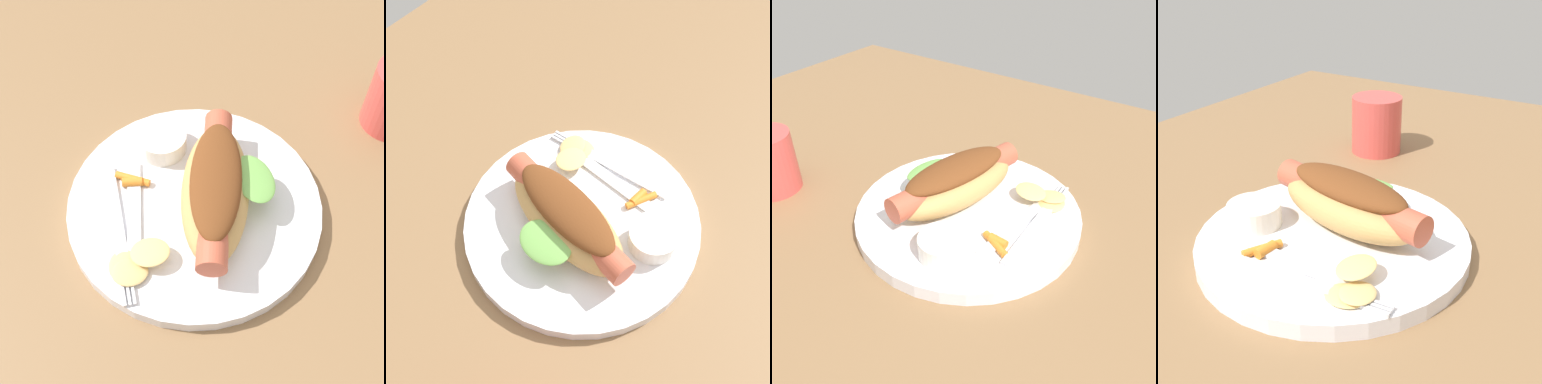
% 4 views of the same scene
% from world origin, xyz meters
% --- Properties ---
extents(ground_plane, '(1.20, 0.90, 0.02)m').
position_xyz_m(ground_plane, '(0.00, 0.00, -0.01)').
color(ground_plane, olive).
extents(plate, '(0.26, 0.26, 0.02)m').
position_xyz_m(plate, '(-0.00, -0.01, 0.01)').
color(plate, white).
rests_on(plate, ground_plane).
extents(hot_dog, '(0.11, 0.18, 0.06)m').
position_xyz_m(hot_dog, '(0.02, -0.01, 0.05)').
color(hot_dog, tan).
rests_on(hot_dog, plate).
extents(sauce_ramekin, '(0.05, 0.05, 0.02)m').
position_xyz_m(sauce_ramekin, '(-0.02, 0.07, 0.03)').
color(sauce_ramekin, white).
rests_on(sauce_ramekin, plate).
extents(fork, '(0.02, 0.16, 0.00)m').
position_xyz_m(fork, '(-0.08, -0.03, 0.02)').
color(fork, silver).
rests_on(fork, plate).
extents(knife, '(0.03, 0.13, 0.00)m').
position_xyz_m(knife, '(-0.06, -0.01, 0.02)').
color(knife, silver).
rests_on(knife, plate).
extents(chips_pile, '(0.06, 0.05, 0.02)m').
position_xyz_m(chips_pile, '(-0.07, -0.07, 0.02)').
color(chips_pile, '#E4BF76').
rests_on(chips_pile, plate).
extents(carrot_garnish, '(0.04, 0.02, 0.01)m').
position_xyz_m(carrot_garnish, '(-0.06, 0.03, 0.02)').
color(carrot_garnish, orange).
rests_on(carrot_garnish, plate).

